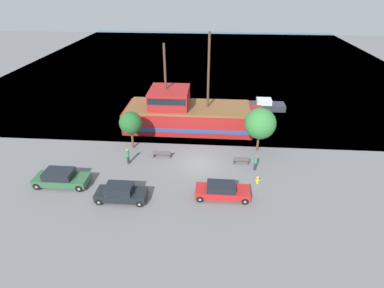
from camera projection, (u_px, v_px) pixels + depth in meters
name	position (u px, v px, depth m)	size (l,w,h in m)	color
ground_plane	(199.00, 164.00, 31.27)	(160.00, 160.00, 0.00)	slate
water_surface	(209.00, 60.00, 69.47)	(80.00, 80.00, 0.00)	#38667F
pirate_ship	(187.00, 114.00, 37.95)	(17.19, 6.07, 11.80)	#A31E1E
moored_boat_dockside	(266.00, 105.00, 43.67)	(5.25, 2.14, 1.59)	#2D333D
parked_car_curb_front	(222.00, 191.00, 26.24)	(4.75, 1.84, 1.38)	#B21E1E
parked_car_curb_mid	(61.00, 178.00, 27.79)	(4.97, 2.01, 1.53)	#2D5B38
parked_car_curb_rear	(121.00, 193.00, 25.91)	(4.39, 1.82, 1.53)	black
fire_hydrant	(258.00, 180.00, 28.15)	(0.42, 0.25, 0.76)	yellow
bench_promenade_east	(162.00, 154.00, 32.15)	(1.91, 0.45, 0.85)	#4C4742
bench_promenade_west	(242.00, 160.00, 31.06)	(1.60, 0.45, 0.85)	#4C4742
pedestrian_walking_near	(128.00, 156.00, 30.90)	(0.32, 0.32, 1.74)	#232838
pedestrian_walking_far	(256.00, 163.00, 29.92)	(0.32, 0.32, 1.66)	#232838
tree_row_east	(131.00, 123.00, 32.67)	(2.51, 2.51, 4.37)	brown
tree_row_mideast	(260.00, 124.00, 32.01)	(3.39, 3.39, 5.03)	brown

